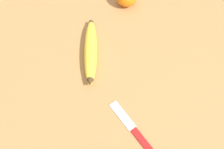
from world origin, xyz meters
name	(u,v)px	position (x,y,z in m)	size (l,w,h in m)	color
ground_plane	(132,75)	(0.00, 0.00, 0.00)	(3.00, 3.00, 0.00)	#A87A47
banana	(91,51)	(0.00, 0.13, 0.02)	(0.21, 0.14, 0.04)	yellow
paring_knife	(132,128)	(-0.13, -0.07, 0.00)	(0.08, 0.15, 0.01)	silver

